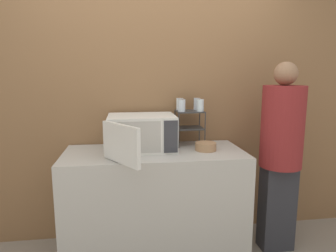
% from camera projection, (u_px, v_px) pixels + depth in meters
% --- Properties ---
extents(wall_back, '(8.00, 0.06, 2.60)m').
position_uv_depth(wall_back, '(150.00, 100.00, 2.78)').
color(wall_back, olive).
rests_on(wall_back, ground_plane).
extents(counter, '(1.49, 0.66, 0.91)m').
position_uv_depth(counter, '(155.00, 203.00, 2.56)').
color(counter, '#B7B2A8').
rests_on(counter, ground_plane).
extents(microwave, '(0.58, 0.80, 0.29)m').
position_uv_depth(microwave, '(141.00, 133.00, 2.51)').
color(microwave, silver).
rests_on(microwave, counter).
extents(dish_rack, '(0.24, 0.21, 0.31)m').
position_uv_depth(dish_rack, '(190.00, 120.00, 2.67)').
color(dish_rack, '#333333').
rests_on(dish_rack, counter).
extents(glass_front_left, '(0.06, 0.06, 0.11)m').
position_uv_depth(glass_front_left, '(182.00, 105.00, 2.58)').
color(glass_front_left, silver).
rests_on(glass_front_left, dish_rack).
extents(glass_back_right, '(0.06, 0.06, 0.11)m').
position_uv_depth(glass_back_right, '(197.00, 104.00, 2.71)').
color(glass_back_right, silver).
rests_on(glass_back_right, dish_rack).
extents(glass_front_right, '(0.06, 0.06, 0.11)m').
position_uv_depth(glass_front_right, '(200.00, 105.00, 2.60)').
color(glass_front_right, silver).
rests_on(glass_front_right, dish_rack).
extents(glass_back_left, '(0.06, 0.06, 0.11)m').
position_uv_depth(glass_back_left, '(180.00, 104.00, 2.70)').
color(glass_back_left, silver).
rests_on(glass_back_left, dish_rack).
extents(bowl, '(0.18, 0.18, 0.07)m').
position_uv_depth(bowl, '(206.00, 147.00, 2.51)').
color(bowl, '#AD7F56').
rests_on(bowl, counter).
extents(person, '(0.35, 0.35, 1.64)m').
position_uv_depth(person, '(281.00, 148.00, 2.55)').
color(person, '#2D2D33').
rests_on(person, ground_plane).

